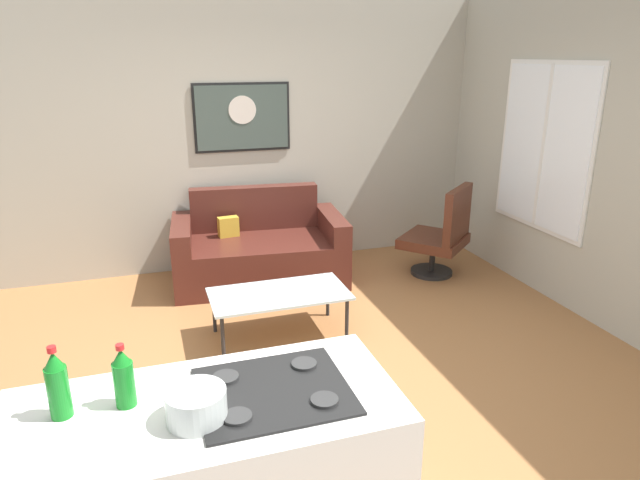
# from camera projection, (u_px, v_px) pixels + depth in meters

# --- Properties ---
(ground) EXTENTS (6.40, 6.40, 0.04)m
(ground) POSITION_uv_depth(u_px,v_px,m) (302.00, 379.00, 4.01)
(ground) COLOR #996439
(back_wall) EXTENTS (6.40, 0.05, 2.80)m
(back_wall) POSITION_uv_depth(u_px,v_px,m) (235.00, 135.00, 5.75)
(back_wall) COLOR #A9A292
(back_wall) RESTS_ON ground
(right_wall) EXTENTS (0.05, 6.40, 2.80)m
(right_wall) POSITION_uv_depth(u_px,v_px,m) (597.00, 155.00, 4.60)
(right_wall) COLOR #AAA696
(right_wall) RESTS_ON ground
(couch) EXTENTS (1.75, 1.07, 0.89)m
(couch) POSITION_uv_depth(u_px,v_px,m) (259.00, 251.00, 5.64)
(couch) COLOR #4B2019
(couch) RESTS_ON ground
(coffee_table) EXTENTS (1.10, 0.56, 0.38)m
(coffee_table) POSITION_uv_depth(u_px,v_px,m) (279.00, 296.00, 4.47)
(coffee_table) COLOR silver
(coffee_table) RESTS_ON ground
(armchair) EXTENTS (0.85, 0.85, 0.95)m
(armchair) POSITION_uv_depth(u_px,v_px,m) (442.00, 235.00, 5.69)
(armchair) COLOR black
(armchair) RESTS_ON ground
(soda_bottle) EXTENTS (0.08, 0.08, 0.29)m
(soda_bottle) POSITION_uv_depth(u_px,v_px,m) (58.00, 385.00, 2.07)
(soda_bottle) COLOR #157920
(soda_bottle) RESTS_ON kitchen_counter
(soda_bottle_2) EXTENTS (0.08, 0.08, 0.26)m
(soda_bottle_2) POSITION_uv_depth(u_px,v_px,m) (124.00, 378.00, 2.14)
(soda_bottle_2) COLOR #157920
(soda_bottle_2) RESTS_ON kitchen_counter
(mixing_bowl) EXTENTS (0.23, 0.23, 0.12)m
(mixing_bowl) POSITION_uv_depth(u_px,v_px,m) (196.00, 406.00, 2.07)
(mixing_bowl) COLOR silver
(mixing_bowl) RESTS_ON kitchen_counter
(wall_painting) EXTENTS (0.98, 0.03, 0.69)m
(wall_painting) POSITION_uv_depth(u_px,v_px,m) (242.00, 117.00, 5.68)
(wall_painting) COLOR black
(window) EXTENTS (0.03, 1.24, 1.54)m
(window) POSITION_uv_depth(u_px,v_px,m) (544.00, 148.00, 5.14)
(window) COLOR silver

